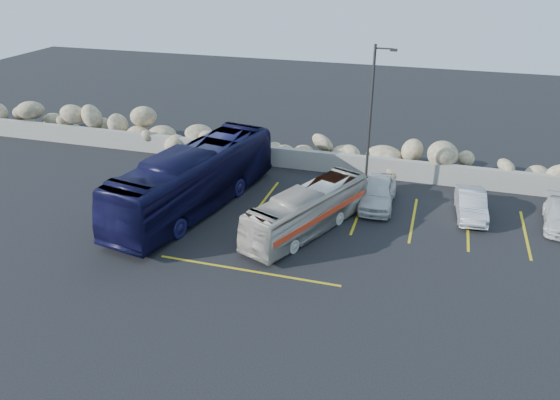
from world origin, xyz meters
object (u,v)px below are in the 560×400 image
(tour_coach, at_px, (194,179))
(car_a, at_px, (378,192))
(vintage_bus, at_px, (307,211))
(car_b, at_px, (471,204))
(lamppost, at_px, (371,117))

(tour_coach, relative_size, car_a, 2.74)
(vintage_bus, distance_m, car_b, 8.44)
(vintage_bus, relative_size, car_a, 1.83)
(tour_coach, bearing_deg, car_a, 29.27)
(lamppost, height_order, tour_coach, lamppost)
(lamppost, bearing_deg, tour_coach, -152.00)
(vintage_bus, bearing_deg, lamppost, 91.73)
(car_a, relative_size, car_b, 1.11)
(tour_coach, distance_m, car_a, 9.48)
(car_a, height_order, car_b, car_a)
(vintage_bus, distance_m, tour_coach, 6.22)
(vintage_bus, distance_m, car_a, 4.76)
(tour_coach, bearing_deg, lamppost, 38.72)
(lamppost, relative_size, vintage_bus, 1.03)
(tour_coach, height_order, car_a, tour_coach)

